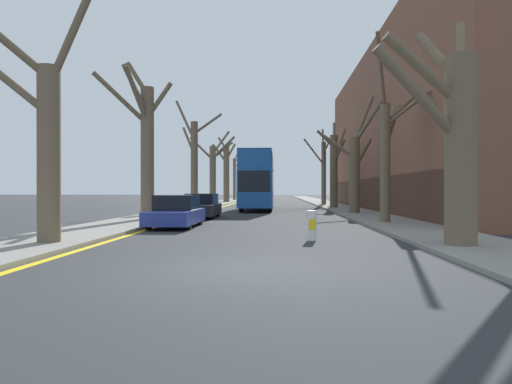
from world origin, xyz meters
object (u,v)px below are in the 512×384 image
Objects in this scene: street_tree_left_4 at (226,171)px; parked_car_0 at (176,212)px; street_tree_left_3 at (214,170)px; street_tree_right_2 at (355,165)px; street_tree_right_3 at (334,167)px; street_tree_left_1 at (145,143)px; street_tree_right_1 at (388,149)px; street_tree_right_4 at (323,170)px; street_tree_left_0 at (47,140)px; street_tree_left_5 at (235,177)px; double_decker_bus at (258,178)px; street_tree_left_2 at (194,161)px; street_tree_right_0 at (456,135)px; parked_car_1 at (201,206)px; traffic_bollard at (312,226)px.

street_tree_left_4 is 38.38m from parked_car_0.
street_tree_right_2 reaches higher than street_tree_left_3.
street_tree_right_3 is at bearing 91.56° from street_tree_right_2.
street_tree_left_1 is 12.02m from street_tree_right_1.
street_tree_left_0 is at bearing -107.49° from street_tree_right_4.
street_tree_left_5 is 33.03m from double_decker_bus.
street_tree_right_4 is at bearing 62.70° from double_decker_bus.
street_tree_right_4 is (11.34, 3.11, 0.14)m from street_tree_left_3.
street_tree_right_3 is (11.64, 16.59, -0.39)m from street_tree_left_1.
street_tree_left_0 is 1.71× the size of parked_car_0.
street_tree_left_5 is at bearing 103.73° from street_tree_right_1.
street_tree_left_0 is at bearing -123.48° from street_tree_right_2.
parked_car_0 is at bearing -87.60° from street_tree_left_5.
street_tree_left_2 is 12.41m from street_tree_right_2.
double_decker_bus is at bearing -153.71° from street_tree_right_3.
double_decker_bus is at bearing 68.89° from street_tree_left_1.
street_tree_right_0 is (11.28, -56.46, -0.57)m from street_tree_left_5.
street_tree_left_4 is 37.96m from street_tree_right_1.
street_tree_left_5 is at bearing 101.30° from street_tree_right_0.
street_tree_right_3 is 16.69m from parked_car_1.
street_tree_left_0 is 38.04m from street_tree_right_4.
street_tree_right_0 is at bearing -90.12° from street_tree_right_3.
street_tree_right_2 is 18.62m from street_tree_right_4.
street_tree_left_3 is at bearing 115.58° from street_tree_right_1.
street_tree_left_4 reaches higher than street_tree_right_0.
double_decker_bus is (-6.47, -12.54, -1.22)m from street_tree_right_4.
traffic_bollard is at bearing -96.29° from street_tree_right_4.
street_tree_left_0 is at bearing -166.86° from traffic_bollard.
parked_car_0 is (-9.20, 6.90, -2.45)m from street_tree_right_0.
street_tree_left_2 is at bearing -89.94° from street_tree_left_5.
traffic_bollard is (7.63, 1.78, -2.56)m from street_tree_left_0.
traffic_bollard is (7.54, -31.38, -3.15)m from street_tree_left_3.
traffic_bollard is at bearing -47.50° from street_tree_left_1.
street_tree_left_3 reaches higher than street_tree_left_0.
street_tree_left_3 is at bearing 108.76° from street_tree_right_0.
street_tree_right_2 is at bearing 24.29° from parked_car_1.
street_tree_right_3 reaches higher than street_tree_right_0.
street_tree_left_5 is at bearing 92.77° from parked_car_1.
street_tree_left_4 is 1.05× the size of street_tree_right_2.
street_tree_right_4 reaches higher than street_tree_right_0.
street_tree_right_1 reaches higher than street_tree_right_0.
street_tree_left_0 is at bearing -88.81° from street_tree_left_1.
street_tree_left_1 reaches higher than traffic_bollard.
parked_car_0 is at bearing -82.40° from street_tree_left_2.
street_tree_left_3 is at bearing 96.02° from parked_car_1.
street_tree_left_5 is 7.68× the size of traffic_bollard.
traffic_bollard is at bearing 13.14° from street_tree_left_0.
street_tree_right_0 is (11.59, -10.41, -0.92)m from street_tree_left_1.
traffic_bollard is (-3.80, -25.15, -3.16)m from street_tree_right_3.
street_tree_right_2 is at bearing 31.60° from street_tree_left_1.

